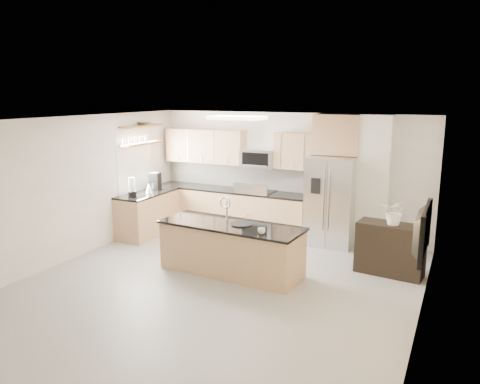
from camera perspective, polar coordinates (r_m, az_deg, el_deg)
The scene contains 27 objects.
floor at distance 7.56m, azimuth -2.99°, elevation -11.39°, with size 6.50×6.50×0.00m, color #A09D98.
ceiling at distance 6.95m, azimuth -3.22°, elevation 8.70°, with size 6.00×6.50×0.02m, color white.
wall_back at distance 10.05m, azimuth 5.88°, elevation 2.19°, with size 6.00×0.02×2.60m, color white.
wall_front at distance 4.71m, azimuth -22.87°, elevation -10.09°, with size 6.00×0.02×2.60m, color white.
wall_left at distance 8.96m, azimuth -20.16°, elevation 0.32°, with size 0.02×6.50×2.60m, color white.
wall_right at distance 6.31m, azimuth 21.58°, elevation -4.45°, with size 0.02×6.50×2.60m, color white.
back_counter at distance 10.41m, azimuth -1.18°, elevation -2.06°, with size 3.55×0.66×1.44m.
left_counter at distance 10.28m, azimuth -11.17°, elevation -2.55°, with size 0.66×1.50×0.92m.
range at distance 10.15m, azimuth 1.95°, elevation -2.45°, with size 0.76×0.64×1.14m.
upper_cabinets at distance 10.34m, azimuth -1.20°, elevation 5.46°, with size 3.50×0.33×0.75m.
microwave at distance 10.03m, azimuth 2.28°, elevation 4.13°, with size 0.76×0.40×0.40m.
refrigerator at distance 9.47m, azimuth 11.07°, elevation -1.10°, with size 0.92×0.78×1.78m.
partition_column at distance 9.45m, azimuth 15.98°, elevation 1.17°, with size 0.60×0.30×2.60m, color white.
window at distance 10.24m, azimuth -12.79°, elevation 4.11°, with size 0.04×1.15×1.65m.
shelf_lower at distance 10.20m, azimuth -11.96°, elevation 5.82°, with size 0.30×1.20×0.04m, color olive.
shelf_upper at distance 10.17m, azimuth -12.05°, elevation 7.89°, with size 0.30×1.20×0.04m, color olive.
ceiling_fixture at distance 8.56m, azimuth -0.34°, elevation 9.05°, with size 1.00×0.50×0.06m, color white.
island at distance 7.96m, azimuth -1.08°, elevation -6.85°, with size 2.50×1.03×1.27m.
credenza at distance 8.27m, azimuth 17.85°, elevation -6.64°, with size 1.09×0.46×0.87m, color black.
cup at distance 7.29m, azimuth 2.63°, elevation -4.75°, with size 0.12×0.12×0.10m, color white.
platter at distance 7.79m, azimuth 0.15°, elevation -3.95°, with size 0.36×0.36×0.02m, color black.
blender at distance 9.76m, azimuth -13.03°, elevation 0.43°, with size 0.17×0.17×0.40m.
kettle at distance 10.14m, azimuth -11.02°, elevation 0.52°, with size 0.19×0.19×0.23m.
coffee_maker at distance 10.41m, azimuth -10.30°, elevation 1.27°, with size 0.25×0.28×0.37m.
bowl at distance 10.27m, azimuth -11.62°, elevation 8.29°, with size 0.36×0.36×0.09m, color silver.
flower_vase at distance 8.02m, azimuth 18.46°, elevation -1.54°, with size 0.60×0.52×0.67m, color white.
television at distance 6.11m, azimuth 20.62°, elevation -4.41°, with size 1.08×0.14×0.62m, color black.
Camera 1 is at (3.36, -6.07, 2.99)m, focal length 35.00 mm.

